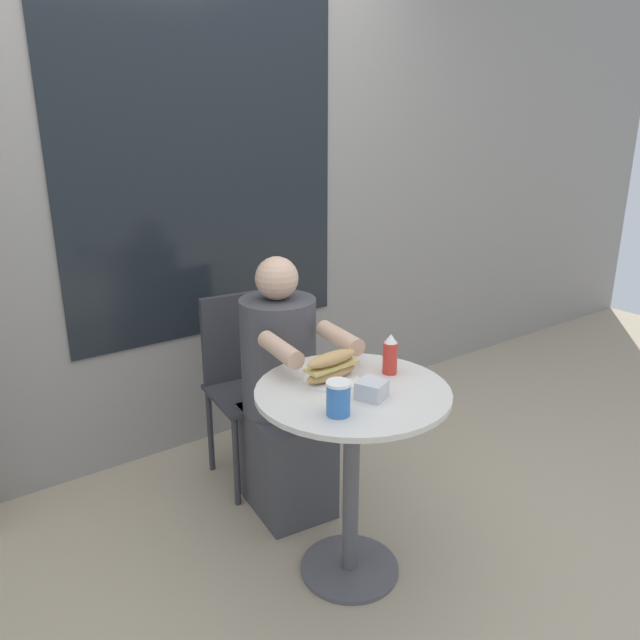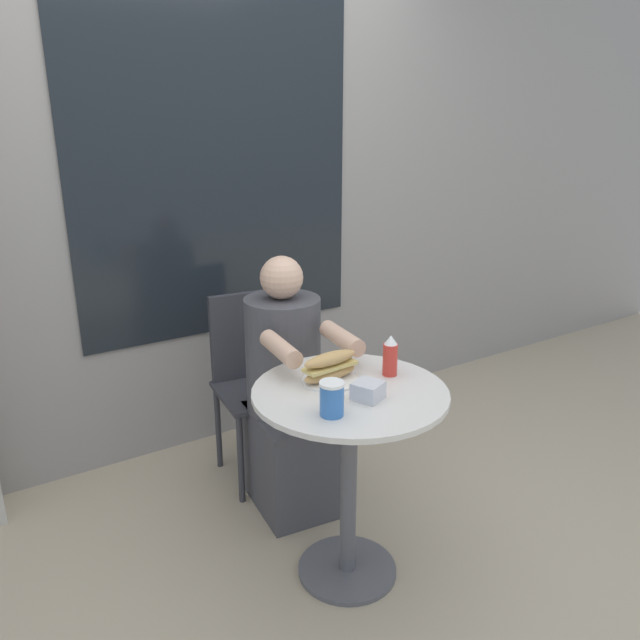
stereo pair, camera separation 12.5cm
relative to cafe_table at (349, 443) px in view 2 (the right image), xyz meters
The scene contains 9 objects.
ground_plane 0.55m from the cafe_table, ahead, with size 8.00×8.00×0.00m, color tan.
storefront_wall 1.55m from the cafe_table, 89.93° to the left, with size 8.00×0.09×2.80m.
cafe_table is the anchor object (origin of this frame).
diner_chair 0.86m from the cafe_table, 86.36° to the left, with size 0.42×0.42×0.87m.
seated_diner 0.52m from the cafe_table, 85.55° to the left, with size 0.37×0.59×1.12m.
sandwich_on_plate 0.27m from the cafe_table, 100.65° to the left, with size 0.22×0.20×0.11m.
drink_cup 0.33m from the cafe_table, 142.45° to the right, with size 0.08×0.08×0.11m.
napkin_box 0.25m from the cafe_table, 84.46° to the right, with size 0.12×0.12×0.06m.
condiment_bottle 0.34m from the cafe_table, ahead, with size 0.05×0.05×0.15m.
Camera 2 is at (-1.14, -1.59, 1.67)m, focal length 35.00 mm.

